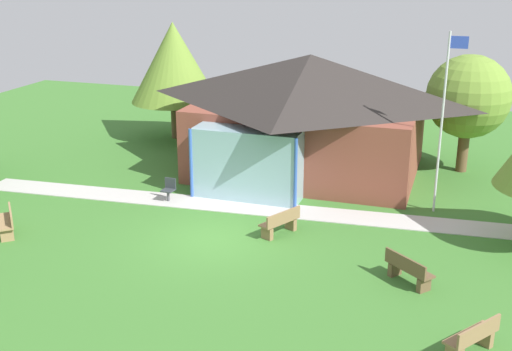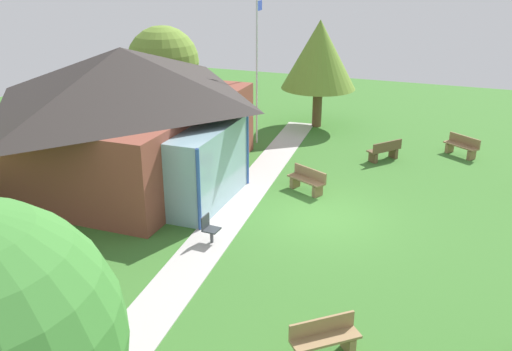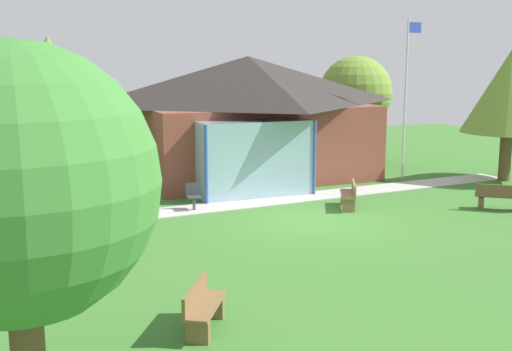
# 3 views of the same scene
# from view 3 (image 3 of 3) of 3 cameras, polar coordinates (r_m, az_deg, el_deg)

# --- Properties ---
(ground_plane) EXTENTS (44.00, 44.00, 0.00)m
(ground_plane) POSITION_cam_3_polar(r_m,az_deg,el_deg) (19.43, 4.86, -3.95)
(ground_plane) COLOR #3D752D
(pavilion) EXTENTS (9.84, 8.53, 4.84)m
(pavilion) POSITION_cam_3_polar(r_m,az_deg,el_deg) (26.35, -0.68, 5.41)
(pavilion) COLOR brown
(pavilion) RESTS_ON ground_plane
(footpath) EXTENTS (20.41, 2.76, 0.03)m
(footpath) POSITION_cam_3_polar(r_m,az_deg,el_deg) (21.94, 1.43, -2.22)
(footpath) COLOR #BCB7B2
(footpath) RESTS_ON ground_plane
(flagpole) EXTENTS (0.64, 0.08, 6.27)m
(flagpole) POSITION_cam_3_polar(r_m,az_deg,el_deg) (26.24, 13.06, 7.12)
(flagpole) COLOR silver
(flagpole) RESTS_ON ground_plane
(bench_mid_right) EXTENTS (1.44, 1.29, 0.84)m
(bench_mid_right) POSITION_cam_3_polar(r_m,az_deg,el_deg) (21.98, 20.64, -1.84)
(bench_mid_right) COLOR brown
(bench_mid_right) RESTS_ON ground_plane
(bench_front_left) EXTENTS (1.17, 1.50, 0.84)m
(bench_front_left) POSITION_cam_3_polar(r_m,az_deg,el_deg) (11.79, -4.69, -11.55)
(bench_front_left) COLOR brown
(bench_front_left) RESTS_ON ground_plane
(bench_mid_left) EXTENTS (1.32, 1.42, 0.84)m
(bench_mid_left) POSITION_cam_3_polar(r_m,az_deg,el_deg) (15.74, -13.70, -6.15)
(bench_mid_left) COLOR #9E7A51
(bench_mid_left) RESTS_ON ground_plane
(bench_rear_near_path) EXTENTS (1.09, 1.53, 0.84)m
(bench_rear_near_path) POSITION_cam_3_polar(r_m,az_deg,el_deg) (21.08, 8.21, -1.77)
(bench_rear_near_path) COLOR olive
(bench_rear_near_path) RESTS_ON ground_plane
(patio_chair_west) EXTENTS (0.47, 0.47, 0.86)m
(patio_chair_west) POSITION_cam_3_polar(r_m,az_deg,el_deg) (20.65, -5.51, -1.93)
(patio_chair_west) COLOR #33383D
(patio_chair_west) RESTS_ON ground_plane
(tree_behind_pavilion_right) EXTENTS (3.40, 3.40, 4.87)m
(tree_behind_pavilion_right) POSITION_cam_3_polar(r_m,az_deg,el_deg) (30.86, 8.75, 7.19)
(tree_behind_pavilion_right) COLOR brown
(tree_behind_pavilion_right) RESTS_ON ground_plane
(tree_lawn_corner) EXTENTS (3.81, 3.81, 5.05)m
(tree_lawn_corner) POSITION_cam_3_polar(r_m,az_deg,el_deg) (9.13, -20.29, -0.81)
(tree_lawn_corner) COLOR brown
(tree_lawn_corner) RESTS_ON ground_plane
(tree_behind_pavilion_left) EXTENTS (4.22, 4.22, 5.64)m
(tree_behind_pavilion_left) POSITION_cam_3_polar(r_m,az_deg,el_deg) (27.57, -17.66, 7.65)
(tree_behind_pavilion_left) COLOR brown
(tree_behind_pavilion_left) RESTS_ON ground_plane
(tree_east_hedge) EXTENTS (3.57, 3.57, 5.12)m
(tree_east_hedge) POSITION_cam_3_polar(r_m,az_deg,el_deg) (27.02, 21.41, 6.89)
(tree_east_hedge) COLOR brown
(tree_east_hedge) RESTS_ON ground_plane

